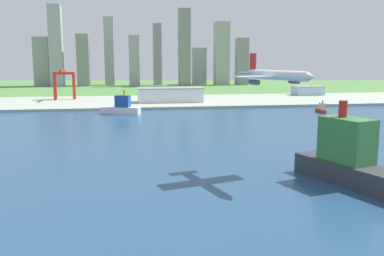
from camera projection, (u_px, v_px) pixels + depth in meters
ground_plane at (172, 130)px, 284.74m from camera, size 2400.00×2400.00×0.00m
water_bay at (184, 148)px, 226.25m from camera, size 840.00×360.00×0.15m
industrial_pier at (153, 101)px, 469.72m from camera, size 840.00×140.00×2.50m
airplane_landing at (276, 75)px, 164.86m from camera, size 35.43×41.74×12.45m
ferry_boat at (121, 107)px, 367.28m from camera, size 35.43×20.57×21.48m
tugboat_small at (321, 109)px, 380.25m from camera, size 8.17×22.19×11.18m
container_barge at (353, 161)px, 158.20m from camera, size 30.55×56.04×31.50m
port_crane_red at (64, 78)px, 476.36m from camera, size 23.67×35.85×34.12m
warehouse_main at (170, 95)px, 450.97m from camera, size 70.18×30.34×15.59m
warehouse_annex at (308, 90)px, 542.75m from camera, size 37.49×25.37×11.67m
distant_skyline at (141, 55)px, 785.05m from camera, size 401.58×69.26×145.66m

